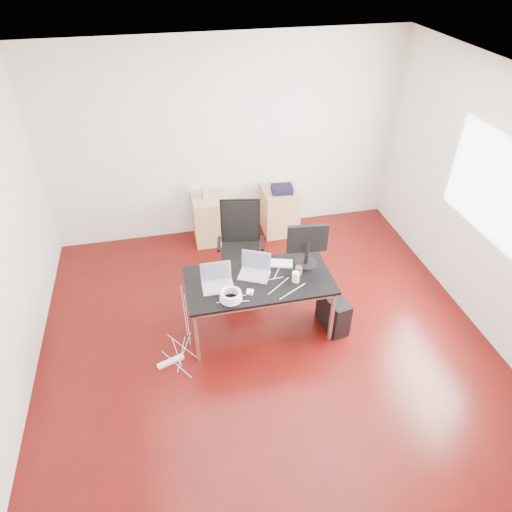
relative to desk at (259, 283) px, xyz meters
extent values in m
plane|color=#3B0806|center=(0.02, -0.28, -0.68)|extent=(5.00, 5.00, 0.00)
plane|color=silver|center=(0.02, -0.28, 2.12)|extent=(5.00, 5.00, 0.00)
plane|color=silver|center=(0.02, 2.22, 0.72)|extent=(5.00, 0.00, 5.00)
plane|color=silver|center=(0.02, -2.78, 0.72)|extent=(5.00, 0.00, 5.00)
plane|color=silver|center=(2.52, -0.28, 0.72)|extent=(0.00, 5.00, 5.00)
plane|color=white|center=(2.51, -0.08, 0.92)|extent=(0.00, 1.50, 1.50)
cube|color=black|center=(0.00, 0.00, 0.04)|extent=(1.60, 0.80, 0.03)
cube|color=silver|center=(-0.75, -0.35, -0.33)|extent=(0.04, 0.04, 0.70)
cube|color=silver|center=(-0.75, 0.35, -0.33)|extent=(0.04, 0.04, 0.70)
cube|color=silver|center=(0.75, -0.35, -0.33)|extent=(0.04, 0.04, 0.70)
cube|color=silver|center=(0.75, 0.35, -0.33)|extent=(0.04, 0.04, 0.70)
cylinder|color=black|center=(-0.04, 0.86, -0.44)|extent=(0.06, 0.06, 0.47)
cube|color=black|center=(-0.04, 0.86, -0.18)|extent=(0.56, 0.54, 0.06)
cube|color=black|center=(0.00, 1.08, 0.13)|extent=(0.47, 0.18, 0.55)
cube|color=#AA7D55|center=(-0.28, 1.95, -0.33)|extent=(0.50, 0.50, 0.70)
cube|color=#AA7D55|center=(0.76, 1.95, -0.33)|extent=(0.50, 0.50, 0.70)
cube|color=black|center=(0.85, -0.17, -0.46)|extent=(0.28, 0.48, 0.44)
cylinder|color=black|center=(-0.05, 1.92, -0.54)|extent=(0.25, 0.25, 0.28)
cube|color=white|center=(-1.06, -0.32, -0.66)|extent=(0.30, 0.15, 0.04)
cube|color=silver|center=(-0.46, -0.04, 0.06)|extent=(0.33, 0.23, 0.01)
cube|color=silver|center=(-0.46, 0.07, 0.18)|extent=(0.33, 0.05, 0.22)
cube|color=#475166|center=(-0.46, 0.06, 0.18)|extent=(0.29, 0.04, 0.18)
cube|color=silver|center=(-0.04, 0.07, 0.06)|extent=(0.40, 0.35, 0.01)
cube|color=silver|center=(0.01, 0.17, 0.18)|extent=(0.32, 0.19, 0.22)
cube|color=#475166|center=(0.01, 0.16, 0.18)|extent=(0.28, 0.16, 0.18)
cylinder|color=black|center=(0.58, 0.15, 0.06)|extent=(0.26, 0.26, 0.02)
cylinder|color=black|center=(0.58, 0.15, 0.22)|extent=(0.05, 0.05, 0.30)
cube|color=black|center=(0.58, 0.17, 0.39)|extent=(0.45, 0.09, 0.34)
cube|color=#475166|center=(0.58, 0.20, 0.39)|extent=(0.39, 0.04, 0.29)
cube|color=white|center=(0.22, 0.24, 0.06)|extent=(0.46, 0.26, 0.02)
cylinder|color=white|center=(0.38, -0.11, 0.11)|extent=(0.08, 0.08, 0.12)
cylinder|color=brown|center=(0.44, 0.00, 0.10)|extent=(0.10, 0.10, 0.10)
torus|color=white|center=(-0.36, -0.26, 0.07)|extent=(0.24, 0.24, 0.04)
torus|color=white|center=(-0.36, -0.26, 0.11)|extent=(0.23, 0.23, 0.04)
torus|color=white|center=(-0.36, -0.26, 0.14)|extent=(0.22, 0.22, 0.04)
cube|color=white|center=(-0.14, -0.20, 0.07)|extent=(0.09, 0.09, 0.03)
cube|color=#9E9E9E|center=(-0.33, 1.96, 0.11)|extent=(0.10, 0.09, 0.18)
cube|color=black|center=(0.77, 1.89, 0.07)|extent=(0.32, 0.27, 0.09)
camera|label=1|loc=(-0.86, -3.72, 3.23)|focal=32.00mm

